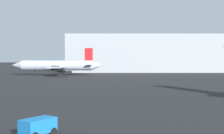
# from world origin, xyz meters

# --- Properties ---
(airplane_far_left) EXTENTS (26.72, 18.59, 7.95)m
(airplane_far_left) POSITION_xyz_m (-12.88, 87.77, 2.92)
(airplane_far_left) COLOR #B2BCCC
(airplane_far_left) RESTS_ON ground_plane
(baggage_cart) EXTENTS (2.46, 2.71, 1.30)m
(baggage_cart) POSITION_xyz_m (-2.00, 14.90, 0.76)
(baggage_cart) COLOR #1972BF
(baggage_cart) RESTS_ON ground_plane
(terminal_building) EXTENTS (60.94, 24.78, 13.25)m
(terminal_building) POSITION_xyz_m (17.64, 115.24, 6.63)
(terminal_building) COLOR #999EA3
(terminal_building) RESTS_ON ground_plane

